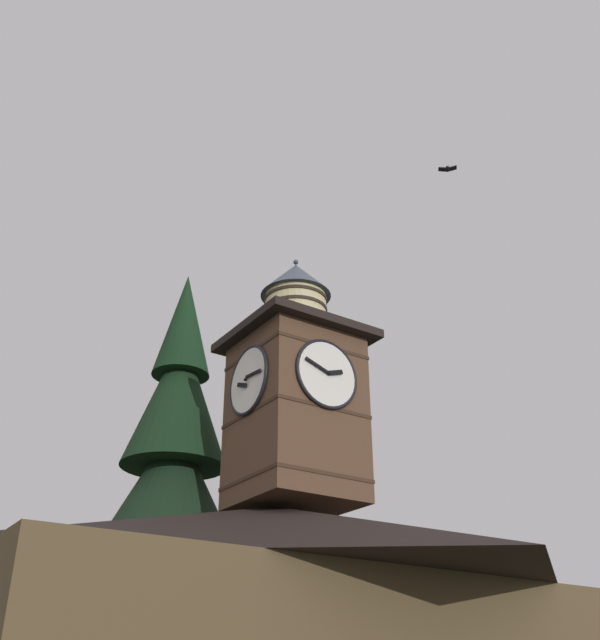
{
  "coord_description": "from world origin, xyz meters",
  "views": [
    {
      "loc": [
        9.51,
        15.34,
        1.46
      ],
      "look_at": [
        -1.18,
        -0.81,
        11.48
      ],
      "focal_mm": 41.62,
      "sensor_mm": 36.0,
      "label": 1
    }
  ],
  "objects_px": {
    "clock_tower": "(295,392)",
    "pine_tree_behind": "(169,521)",
    "moon": "(247,573)",
    "flying_bird_high": "(448,169)",
    "building_main": "(273,628)"
  },
  "relations": [
    {
      "from": "building_main",
      "to": "flying_bird_high",
      "type": "xyz_separation_m",
      "value": [
        -3.04,
        4.61,
        12.54
      ]
    },
    {
      "from": "pine_tree_behind",
      "to": "moon",
      "type": "bearing_deg",
      "value": -123.17
    },
    {
      "from": "clock_tower",
      "to": "pine_tree_behind",
      "type": "height_order",
      "value": "pine_tree_behind"
    },
    {
      "from": "pine_tree_behind",
      "to": "building_main",
      "type": "bearing_deg",
      "value": 106.98
    },
    {
      "from": "clock_tower",
      "to": "flying_bird_high",
      "type": "xyz_separation_m",
      "value": [
        -2.56,
        4.39,
        6.27
      ]
    },
    {
      "from": "clock_tower",
      "to": "moon",
      "type": "distance_m",
      "value": 40.65
    },
    {
      "from": "building_main",
      "to": "moon",
      "type": "bearing_deg",
      "value": -118.58
    },
    {
      "from": "building_main",
      "to": "moon",
      "type": "distance_m",
      "value": 41.33
    },
    {
      "from": "clock_tower",
      "to": "pine_tree_behind",
      "type": "xyz_separation_m",
      "value": [
        1.72,
        -4.28,
        -3.08
      ]
    },
    {
      "from": "moon",
      "to": "flying_bird_high",
      "type": "distance_m",
      "value": 43.85
    },
    {
      "from": "flying_bird_high",
      "to": "pine_tree_behind",
      "type": "bearing_deg",
      "value": -63.73
    },
    {
      "from": "flying_bird_high",
      "to": "clock_tower",
      "type": "bearing_deg",
      "value": -59.78
    },
    {
      "from": "building_main",
      "to": "pine_tree_behind",
      "type": "distance_m",
      "value": 5.31
    },
    {
      "from": "clock_tower",
      "to": "pine_tree_behind",
      "type": "relative_size",
      "value": 0.52
    },
    {
      "from": "clock_tower",
      "to": "pine_tree_behind",
      "type": "bearing_deg",
      "value": -68.09
    }
  ]
}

